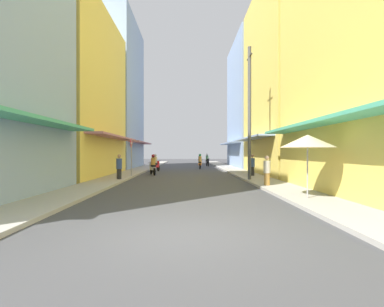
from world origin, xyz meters
TOP-DOWN VIEW (x-y plane):
  - ground_plane at (0.00, 19.83)m, footprint 104.84×104.84m
  - sidewalk_left at (-4.50, 19.83)m, footprint 1.91×55.65m
  - sidewalk_right at (4.50, 19.83)m, footprint 1.91×55.65m
  - building_left_mid at (-8.45, 14.63)m, footprint 7.05×11.01m
  - building_left_far at (-8.45, 25.70)m, footprint 7.05×10.23m
  - building_right_mid at (8.45, 16.21)m, footprint 7.05×10.51m
  - building_right_far at (8.45, 27.70)m, footprint 7.05×10.70m
  - motorbike_black at (2.62, 30.63)m, footprint 0.55×1.81m
  - motorbike_red at (-2.74, 20.22)m, footprint 0.65×1.78m
  - motorbike_silver at (-2.55, 16.28)m, footprint 0.75×1.74m
  - motorbike_orange at (1.43, 24.23)m, footprint 0.55×1.81m
  - pedestrian_crossing at (-3.97, 11.41)m, footprint 0.34×0.34m
  - pedestrian_foreground at (4.60, 13.97)m, footprint 0.34×0.34m
  - pedestrian_midway at (3.99, 8.03)m, footprint 0.34×0.34m
  - vendor_umbrella at (4.32, 4.06)m, footprint 1.90×1.90m
  - utility_pole at (3.80, 11.11)m, footprint 0.20×1.20m
  - street_sign_no_entry at (-3.70, 13.77)m, footprint 0.07×0.60m

SIDE VIEW (x-z plane):
  - ground_plane at x=0.00m, z-range 0.00..0.00m
  - sidewalk_left at x=-4.50m, z-range 0.00..0.12m
  - sidewalk_right at x=4.50m, z-range 0.00..0.12m
  - motorbike_black at x=2.62m, z-range -0.09..1.49m
  - motorbike_red at x=-2.74m, z-range -0.09..1.49m
  - motorbike_silver at x=-2.55m, z-range -0.09..1.49m
  - motorbike_orange at x=1.43m, z-range -0.09..1.49m
  - pedestrian_midway at x=3.99m, z-range 0.00..1.56m
  - pedestrian_foreground at x=4.60m, z-range 0.00..1.58m
  - pedestrian_crossing at x=-3.97m, z-range 0.00..1.60m
  - street_sign_no_entry at x=-3.70m, z-range 0.39..3.04m
  - vendor_umbrella at x=4.32m, z-range 0.94..3.27m
  - utility_pole at x=3.80m, z-range 0.08..8.05m
  - building_left_mid at x=-8.45m, z-range -0.01..11.62m
  - building_right_mid at x=8.45m, z-range -0.01..14.37m
  - building_right_far at x=8.45m, z-range -0.01..14.54m
  - building_left_far at x=-8.45m, z-range -0.01..15.93m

